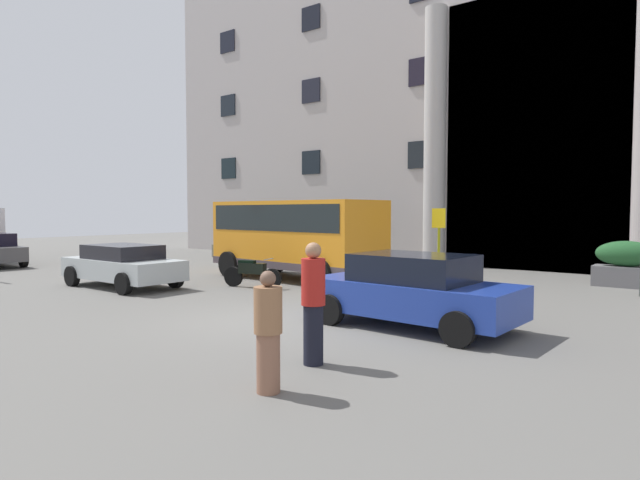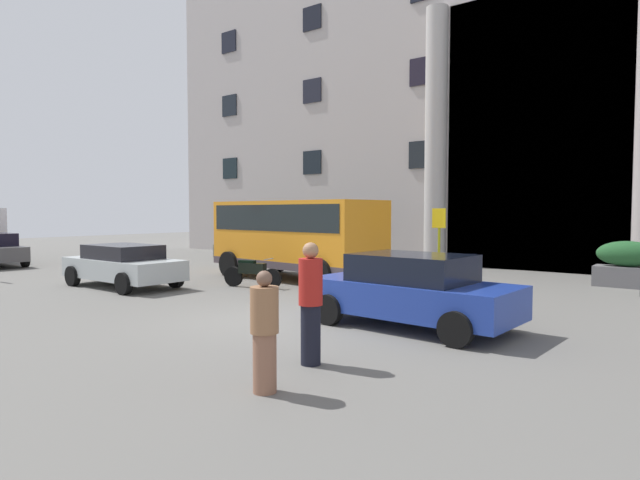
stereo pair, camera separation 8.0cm
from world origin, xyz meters
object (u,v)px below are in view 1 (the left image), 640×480
(bus_stop_sign, at_px, (439,238))
(scooter_by_planter, at_px, (251,273))
(pedestrian_woman_with_bag, at_px, (268,332))
(pedestrian_woman_dark_dress, at_px, (313,303))
(hedge_planter_west, at_px, (348,250))
(parked_sedan_second, at_px, (123,265))
(hedge_planter_entrance_left, at_px, (231,241))
(hedge_planter_east, at_px, (286,246))
(orange_minibus, at_px, (296,233))
(parked_estate_mid, at_px, (413,290))
(hedge_planter_entrance_right, at_px, (627,265))

(bus_stop_sign, height_order, scooter_by_planter, bus_stop_sign)
(scooter_by_planter, relative_size, pedestrian_woman_with_bag, 1.22)
(scooter_by_planter, xyz_separation_m, pedestrian_woman_dark_dress, (6.44, -5.15, 0.48))
(hedge_planter_west, relative_size, pedestrian_woman_with_bag, 1.03)
(hedge_planter_west, bearing_deg, parked_sedan_second, -99.60)
(hedge_planter_west, height_order, hedge_planter_entrance_left, hedge_planter_entrance_left)
(hedge_planter_east, relative_size, parked_sedan_second, 0.42)
(scooter_by_planter, height_order, pedestrian_woman_dark_dress, pedestrian_woman_dark_dress)
(pedestrian_woman_dark_dress, bearing_deg, hedge_planter_entrance_left, 55.39)
(bus_stop_sign, distance_m, pedestrian_woman_dark_dress, 9.22)
(orange_minibus, height_order, hedge_planter_east, orange_minibus)
(parked_estate_mid, bearing_deg, scooter_by_planter, 165.91)
(hedge_planter_entrance_right, bearing_deg, pedestrian_woman_with_bag, -99.26)
(hedge_planter_entrance_right, distance_m, pedestrian_woman_with_bag, 13.65)
(hedge_planter_entrance_left, relative_size, scooter_by_planter, 0.92)
(orange_minibus, distance_m, hedge_planter_entrance_left, 9.46)
(parked_sedan_second, distance_m, pedestrian_woman_with_bag, 10.75)
(pedestrian_woman_with_bag, bearing_deg, hedge_planter_entrance_left, 118.74)
(orange_minibus, distance_m, pedestrian_woman_dark_dress, 9.95)
(hedge_planter_entrance_right, relative_size, pedestrian_woman_dark_dress, 0.99)
(pedestrian_woman_dark_dress, bearing_deg, hedge_planter_west, 37.20)
(hedge_planter_west, distance_m, parked_sedan_second, 9.76)
(scooter_by_planter, bearing_deg, orange_minibus, 78.88)
(hedge_planter_west, distance_m, pedestrian_woman_dark_dress, 14.82)
(orange_minibus, relative_size, scooter_by_planter, 3.34)
(bus_stop_sign, distance_m, pedestrian_woman_with_bag, 10.57)
(bus_stop_sign, height_order, pedestrian_woman_dark_dress, bus_stop_sign)
(bus_stop_sign, bearing_deg, hedge_planter_east, 160.31)
(orange_minibus, bearing_deg, hedge_planter_entrance_right, 32.46)
(bus_stop_sign, height_order, hedge_planter_west, bus_stop_sign)
(orange_minibus, bearing_deg, parked_sedan_second, -118.44)
(parked_sedan_second, xyz_separation_m, pedestrian_woman_dark_dress, (9.60, -2.87, 0.26))
(hedge_planter_east, bearing_deg, hedge_planter_entrance_right, -0.15)
(orange_minibus, distance_m, bus_stop_sign, 4.70)
(bus_stop_sign, height_order, pedestrian_woman_with_bag, bus_stop_sign)
(orange_minibus, height_order, hedge_planter_entrance_left, orange_minibus)
(hedge_planter_east, bearing_deg, bus_stop_sign, -19.69)
(hedge_planter_west, bearing_deg, scooter_by_planter, -78.24)
(orange_minibus, xyz_separation_m, parked_estate_mid, (6.56, -4.20, -0.84))
(parked_estate_mid, height_order, pedestrian_woman_with_bag, pedestrian_woman_with_bag)
(hedge_planter_entrance_right, relative_size, parked_sedan_second, 0.44)
(hedge_planter_entrance_left, distance_m, pedestrian_woman_with_bag, 20.18)
(hedge_planter_entrance_left, distance_m, pedestrian_woman_dark_dress, 19.10)
(hedge_planter_west, bearing_deg, hedge_planter_entrance_left, -176.64)
(hedge_planter_entrance_left, bearing_deg, orange_minibus, -29.65)
(bus_stop_sign, distance_m, scooter_by_planter, 5.83)
(hedge_planter_east, bearing_deg, pedestrian_woman_with_bag, -49.54)
(hedge_planter_east, distance_m, parked_estate_mid, 14.34)
(pedestrian_woman_with_bag, bearing_deg, pedestrian_woman_dark_dress, 83.55)
(hedge_planter_east, height_order, parked_sedan_second, hedge_planter_east)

